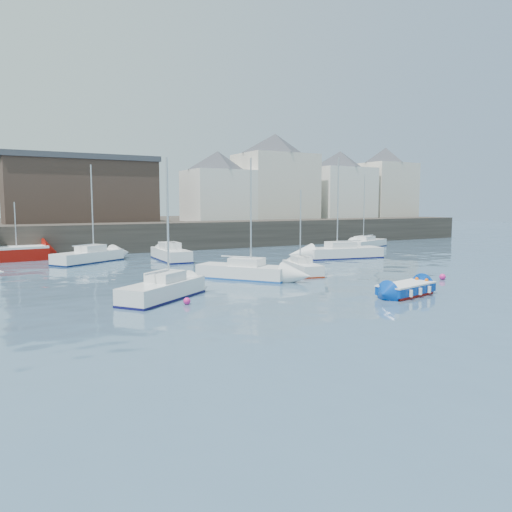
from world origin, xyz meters
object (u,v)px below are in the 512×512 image
buoy_near (187,304)px  sailboat_a (163,289)px  buoy_far (241,274)px  sailboat_c (302,268)px  sailboat_h (89,256)px  sailboat_f (171,254)px  sailboat_b (243,271)px  sailboat_g (366,243)px  buoy_mid (442,280)px  sailboat_d (343,252)px  blue_dinghy (406,289)px

buoy_near → sailboat_a: bearing=107.5°
buoy_near → buoy_far: bearing=48.2°
sailboat_c → sailboat_h: size_ratio=0.72×
sailboat_c → sailboat_f: sailboat_f is taller
sailboat_c → sailboat_f: (-5.31, 12.96, 0.12)m
sailboat_f → buoy_near: bearing=-107.5°
sailboat_a → sailboat_b: bearing=30.9°
sailboat_g → buoy_mid: bearing=-120.1°
buoy_mid → buoy_far: (-10.42, 9.20, 0.00)m
sailboat_f → buoy_mid: size_ratio=19.92×
sailboat_h → buoy_far: (8.32, -12.43, -0.55)m
sailboat_f → sailboat_d: bearing=-23.1°
sailboat_b → sailboat_g: 28.00m
sailboat_h → buoy_far: sailboat_h is taller
buoy_near → buoy_mid: (17.99, -0.73, 0.00)m
sailboat_b → sailboat_f: sailboat_f is taller
sailboat_d → sailboat_f: size_ratio=1.12×
sailboat_f → sailboat_g: 24.43m
sailboat_g → sailboat_h: (-31.15, 0.22, 0.07)m
sailboat_h → buoy_far: 14.97m
sailboat_h → buoy_mid: (18.74, -21.63, -0.55)m
sailboat_b → buoy_far: (1.08, 2.34, -0.52)m
blue_dinghy → sailboat_d: (9.21, 16.62, 0.17)m
blue_dinghy → sailboat_f: bearing=103.3°
sailboat_h → buoy_far: size_ratio=19.18×
sailboat_h → buoy_near: (0.76, -20.90, -0.55)m
sailboat_d → blue_dinghy: bearing=-119.0°
sailboat_g → sailboat_h: size_ratio=1.00×
sailboat_h → buoy_near: sailboat_h is taller
blue_dinghy → sailboat_b: sailboat_b is taller
sailboat_c → buoy_far: sailboat_c is taller
buoy_near → sailboat_c: bearing=28.4°
sailboat_b → buoy_near: (-6.48, -6.12, -0.52)m
sailboat_g → buoy_near: sailboat_g is taller
sailboat_a → buoy_near: 2.05m
blue_dinghy → sailboat_g: bearing=52.2°
sailboat_a → buoy_mid: size_ratio=18.11×
blue_dinghy → buoy_mid: 7.23m
sailboat_c → sailboat_f: 14.01m
sailboat_f → buoy_near: 20.02m
blue_dinghy → sailboat_h: (-12.19, 24.67, 0.16)m
blue_dinghy → sailboat_f: 23.49m
sailboat_f → sailboat_h: size_ratio=0.99×
blue_dinghy → sailboat_c: size_ratio=0.65×
sailboat_a → buoy_mid: 18.77m
blue_dinghy → sailboat_b: size_ratio=0.49×
sailboat_a → sailboat_d: size_ratio=0.81×
buoy_far → buoy_mid: bearing=-41.4°
blue_dinghy → sailboat_h: size_ratio=0.47×
blue_dinghy → sailboat_f: (-5.42, 22.86, 0.19)m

